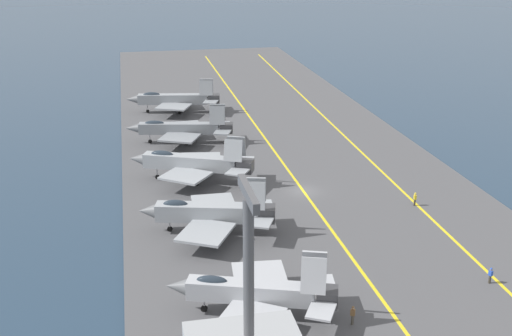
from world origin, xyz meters
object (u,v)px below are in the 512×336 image
object	(u,v)px
parked_jet_fifth	(175,99)
parked_jet_nearest	(255,292)
parked_jet_fourth	(182,128)
crew_yellow_vest	(415,198)
crew_brown_vest	(353,314)
parked_jet_second	(209,213)
parked_jet_third	(192,163)
crew_blue_vest	(490,275)

from	to	relation	value
parked_jet_fifth	parked_jet_nearest	bearing A→B (deg)	-179.02
parked_jet_fourth	crew_yellow_vest	size ratio (longest dim) A/B	10.02
parked_jet_nearest	crew_brown_vest	xyz separation A→B (m)	(-3.03, -7.92, -1.35)
parked_jet_second	parked_jet_fifth	size ratio (longest dim) A/B	0.88
parked_jet_second	parked_jet_fifth	world-z (taller)	parked_jet_second
parked_jet_third	crew_yellow_vest	size ratio (longest dim) A/B	10.03
parked_jet_nearest	parked_jet_fifth	world-z (taller)	parked_jet_nearest
parked_jet_fourth	crew_yellow_vest	world-z (taller)	parked_jet_fourth
parked_jet_nearest	parked_jet_fourth	distance (m)	51.11
crew_brown_vest	parked_jet_nearest	bearing A→B (deg)	69.04
parked_jet_second	crew_yellow_vest	bearing A→B (deg)	-84.36
parked_jet_second	parked_jet_fifth	bearing A→B (deg)	-0.52
parked_jet_fourth	parked_jet_fifth	world-z (taller)	parked_jet_fourth
parked_jet_third	parked_jet_nearest	bearing A→B (deg)	-176.90
parked_jet_third	parked_jet_fourth	world-z (taller)	parked_jet_third
parked_jet_fifth	crew_brown_vest	distance (m)	73.95
parked_jet_fourth	crew_blue_vest	distance (m)	55.96
parked_jet_third	crew_brown_vest	xyz separation A→B (m)	(-36.60, -9.74, -1.74)
parked_jet_fourth	parked_jet_third	bearing A→B (deg)	179.52
parked_jet_second	crew_brown_vest	xyz separation A→B (m)	(-20.43, -9.60, -1.44)
parked_jet_fifth	crew_yellow_vest	size ratio (longest dim) A/B	10.24
parked_jet_third	crew_brown_vest	distance (m)	37.91
parked_jet_second	parked_jet_third	xyz separation A→B (m)	(16.16, 0.14, 0.30)
parked_jet_fifth	parked_jet_third	bearing A→B (deg)	179.04
parked_jet_nearest	crew_yellow_vest	distance (m)	31.33
parked_jet_fifth	crew_blue_vest	world-z (taller)	parked_jet_fifth
crew_blue_vest	crew_brown_vest	xyz separation A→B (m)	(-4.01, 15.25, 0.08)
crew_yellow_vest	crew_blue_vest	distance (m)	19.00
parked_jet_third	parked_jet_fifth	distance (m)	36.78
crew_blue_vest	crew_brown_vest	bearing A→B (deg)	104.72
crew_yellow_vest	crew_brown_vest	world-z (taller)	crew_brown_vest
parked_jet_fourth	parked_jet_nearest	bearing A→B (deg)	-178.13
parked_jet_fifth	crew_yellow_vest	distance (m)	56.42
crew_brown_vest	parked_jet_third	bearing A→B (deg)	14.91
parked_jet_nearest	parked_jet_second	distance (m)	17.48
parked_jet_nearest	parked_jet_fifth	distance (m)	70.34
crew_blue_vest	parked_jet_fifth	bearing A→B (deg)	19.36
crew_brown_vest	crew_yellow_vest	bearing A→B (deg)	-35.19
crew_yellow_vest	parked_jet_second	bearing A→B (deg)	95.64
crew_brown_vest	parked_jet_fourth	bearing A→B (deg)	10.05
parked_jet_second	crew_yellow_vest	size ratio (longest dim) A/B	9.00
crew_blue_vest	crew_brown_vest	size ratio (longest dim) A/B	0.92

